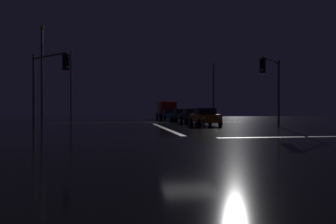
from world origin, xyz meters
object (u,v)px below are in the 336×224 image
Objects in this scene: box_truck at (165,109)px; traffic_signal_ne at (272,79)px; traffic_signal_nw at (48,76)px; streetlamp_right_far at (213,87)px; streetlamp_left_near at (42,68)px; sedan_black at (192,116)px; streetlamp_left_far at (71,81)px; sedan_green at (181,115)px; sedan_orange at (205,117)px; sedan_blue at (169,115)px.

traffic_signal_ne is at bearing -81.57° from box_truck.
streetlamp_right_far is (18.82, 22.47, 1.19)m from traffic_signal_nw.
streetlamp_left_near is at bearing 106.96° from traffic_signal_nw.
sedan_black is 0.44× the size of streetlamp_left_far.
streetlamp_right_far is (6.08, 5.60, 4.20)m from sedan_green.
sedan_orange and sedan_green have the same top height.
sedan_green is 17.59m from traffic_signal_ne.
sedan_orange is at bearing -88.83° from sedan_blue.
traffic_signal_nw reaches higher than sedan_green.
streetlamp_left_far is 20.80m from streetlamp_right_far.
streetlamp_left_near reaches higher than sedan_orange.
streetlamp_left_far is at bearing 127.99° from sedan_orange.
sedan_blue is 26.04m from traffic_signal_nw.
sedan_black is 1.00× the size of sedan_green.
sedan_green is 0.48× the size of streetlamp_left_near.
traffic_signal_ne is 1.01× the size of traffic_signal_nw.
traffic_signal_ne is 16.91m from traffic_signal_nw.
sedan_black is at bearing 112.61° from traffic_signal_ne.
sedan_blue is 0.52× the size of box_truck.
sedan_blue is (-0.60, 5.97, 0.00)m from sedan_green.
traffic_signal_nw is (-12.52, -3.91, 3.01)m from sedan_orange.
sedan_black and sedan_green have the same top height.
traffic_signal_ne is (4.39, -3.85, 3.04)m from sedan_orange.
traffic_signal_ne is 0.64× the size of streetlamp_right_far.
sedan_orange is 13.46m from traffic_signal_nw.
box_truck is at bearing 26.83° from streetlamp_left_far.
sedan_orange is 24.04m from streetlamp_left_far.
traffic_signal_ne is (4.17, -16.82, 3.04)m from sedan_green.
streetlamp_right_far is (6.30, 18.56, 4.20)m from sedan_orange.
sedan_blue is at bearing 49.24° from streetlamp_left_near.
traffic_signal_ne reaches higher than box_truck.
streetlamp_left_near is 26.24m from streetlamp_right_far.
sedan_green is 12.96m from box_truck.
streetlamp_right_far reaches higher than sedan_black.
sedan_orange is 12.97m from sedan_green.
streetlamp_left_far reaches higher than sedan_green.
streetlamp_left_far is (-14.50, 18.56, 4.81)m from sedan_orange.
sedan_blue is (-0.59, 12.75, 0.00)m from sedan_black.
sedan_blue is at bearing 92.67° from sedan_black.
traffic_signal_nw is at bearing -162.66° from sedan_orange.
sedan_black is 6.78m from sedan_green.
streetlamp_left_far reaches higher than streetlamp_right_far.
sedan_blue is 7.90m from streetlamp_right_far.
box_truck is (0.37, 6.96, 0.91)m from sedan_blue.
sedan_blue is 23.47m from traffic_signal_ne.
sedan_blue is at bearing 91.17° from sedan_orange.
traffic_signal_ne is at bearing -41.26° from sedan_orange.
box_truck is at bearing 90.04° from sedan_orange.
streetlamp_left_far is at bearing 90.00° from streetlamp_left_near.
box_truck is at bearing 67.23° from traffic_signal_nw.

